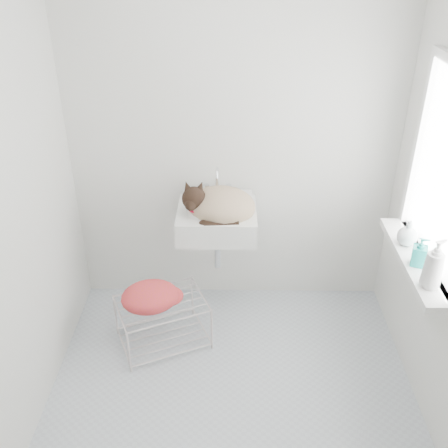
{
  "coord_description": "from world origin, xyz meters",
  "views": [
    {
      "loc": [
        -0.02,
        -2.18,
        2.43
      ],
      "look_at": [
        -0.06,
        0.5,
        0.88
      ],
      "focal_mm": 40.96,
      "sensor_mm": 36.0,
      "label": 1
    }
  ],
  "objects_px": {
    "bottle_a": "(429,286)",
    "bottle_c": "(406,244)",
    "bottle_b": "(417,265)",
    "wire_rack": "(163,324)",
    "sink": "(217,209)",
    "cat": "(219,205)"
  },
  "relations": [
    {
      "from": "wire_rack",
      "to": "bottle_c",
      "type": "bearing_deg",
      "value": -3.55
    },
    {
      "from": "bottle_b",
      "to": "bottle_c",
      "type": "bearing_deg",
      "value": 90.0
    },
    {
      "from": "sink",
      "to": "cat",
      "type": "distance_m",
      "value": 0.05
    },
    {
      "from": "sink",
      "to": "bottle_c",
      "type": "height_order",
      "value": "sink"
    },
    {
      "from": "wire_rack",
      "to": "bottle_b",
      "type": "relative_size",
      "value": 3.3
    },
    {
      "from": "bottle_c",
      "to": "bottle_b",
      "type": "bearing_deg",
      "value": -90.0
    },
    {
      "from": "wire_rack",
      "to": "bottle_b",
      "type": "bearing_deg",
      "value": -11.64
    },
    {
      "from": "bottle_b",
      "to": "wire_rack",
      "type": "bearing_deg",
      "value": 168.36
    },
    {
      "from": "bottle_a",
      "to": "bottle_c",
      "type": "relative_size",
      "value": 1.52
    },
    {
      "from": "sink",
      "to": "bottle_c",
      "type": "relative_size",
      "value": 3.41
    },
    {
      "from": "cat",
      "to": "wire_rack",
      "type": "relative_size",
      "value": 0.89
    },
    {
      "from": "bottle_a",
      "to": "bottle_b",
      "type": "xyz_separation_m",
      "value": [
        0.0,
        0.19,
        0.0
      ]
    },
    {
      "from": "cat",
      "to": "wire_rack",
      "type": "distance_m",
      "value": 0.88
    },
    {
      "from": "sink",
      "to": "wire_rack",
      "type": "xyz_separation_m",
      "value": [
        -0.36,
        -0.31,
        -0.7
      ]
    },
    {
      "from": "wire_rack",
      "to": "bottle_a",
      "type": "relative_size",
      "value": 2.4
    },
    {
      "from": "wire_rack",
      "to": "bottle_a",
      "type": "bearing_deg",
      "value": -18.67
    },
    {
      "from": "sink",
      "to": "bottle_a",
      "type": "distance_m",
      "value": 1.37
    },
    {
      "from": "wire_rack",
      "to": "cat",
      "type": "bearing_deg",
      "value": 38.58
    },
    {
      "from": "bottle_a",
      "to": "bottle_b",
      "type": "bearing_deg",
      "value": 90.0
    },
    {
      "from": "cat",
      "to": "bottle_c",
      "type": "height_order",
      "value": "cat"
    },
    {
      "from": "bottle_a",
      "to": "sink",
      "type": "bearing_deg",
      "value": 143.92
    },
    {
      "from": "bottle_c",
      "to": "bottle_a",
      "type": "bearing_deg",
      "value": -90.0
    }
  ]
}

